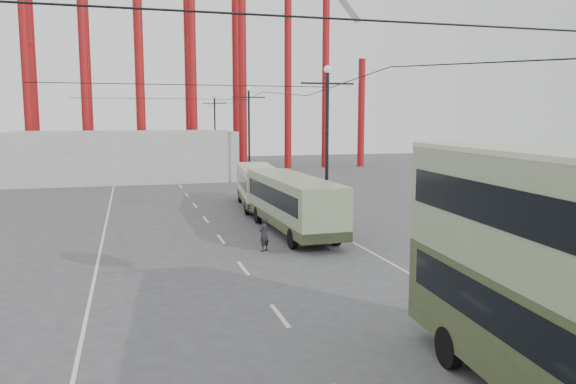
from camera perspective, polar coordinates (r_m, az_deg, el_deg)
name	(u,v)px	position (r m, az deg, el deg)	size (l,w,h in m)	color
ground	(357,364)	(15.30, 7.01, -16.93)	(160.00, 160.00, 0.00)	#464649
road_markings	(213,226)	(33.44, -7.59, -3.45)	(12.52, 120.00, 0.01)	silver
lamp_post_mid	(327,147)	(32.79, 3.98, 4.61)	(3.20, 0.44, 9.32)	black
lamp_post_far	(249,136)	(53.99, -3.98, 5.73)	(3.20, 0.44, 9.32)	black
lamp_post_distant	(215,131)	(75.65, -7.43, 6.19)	(3.20, 0.44, 9.32)	black
fairground_shed	(124,156)	(59.94, -16.30, 3.54)	(22.00, 10.00, 5.00)	#9B9B96
single_decker_green	(292,201)	(31.01, 0.40, -0.96)	(2.78, 11.08, 3.12)	gray
single_decker_cream	(258,185)	(39.91, -3.08, 0.74)	(3.40, 9.52, 2.90)	beige
pedestrian	(264,234)	(26.82, -2.46, -4.29)	(0.61, 0.40, 1.69)	black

